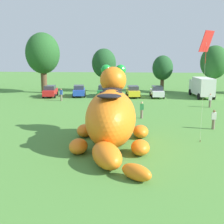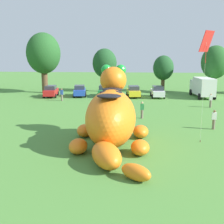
# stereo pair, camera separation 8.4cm
# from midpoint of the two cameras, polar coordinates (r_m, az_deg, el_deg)

# --- Properties ---
(ground_plane) EXTENTS (160.00, 160.00, 0.00)m
(ground_plane) POSITION_cam_midpoint_polar(r_m,az_deg,el_deg) (20.09, -0.49, -7.24)
(ground_plane) COLOR #4C8438
(giant_inflatable_creature) EXTENTS (5.68, 10.83, 5.62)m
(giant_inflatable_creature) POSITION_cam_midpoint_polar(r_m,az_deg,el_deg) (20.30, -0.29, -1.02)
(giant_inflatable_creature) COLOR orange
(giant_inflatable_creature) RESTS_ON ground
(car_red) EXTENTS (2.30, 4.27, 1.72)m
(car_red) POSITION_cam_midpoint_polar(r_m,az_deg,el_deg) (44.34, -12.25, 4.08)
(car_red) COLOR red
(car_red) RESTS_ON ground
(car_blue) EXTENTS (2.41, 4.31, 1.72)m
(car_blue) POSITION_cam_midpoint_polar(r_m,az_deg,el_deg) (44.09, -6.64, 4.23)
(car_blue) COLOR #2347B7
(car_blue) RESTS_ON ground
(car_green) EXTENTS (2.09, 4.17, 1.72)m
(car_green) POSITION_cam_midpoint_polar(r_m,az_deg,el_deg) (43.80, -1.71, 4.25)
(car_green) COLOR #1E7238
(car_green) RESTS_ON ground
(car_yellow) EXTENTS (2.31, 4.28, 1.72)m
(car_yellow) POSITION_cam_midpoint_polar(r_m,az_deg,el_deg) (43.11, 4.13, 4.11)
(car_yellow) COLOR yellow
(car_yellow) RESTS_ON ground
(car_white) EXTENTS (2.08, 4.17, 1.72)m
(car_white) POSITION_cam_midpoint_polar(r_m,az_deg,el_deg) (43.28, 8.91, 4.02)
(car_white) COLOR white
(car_white) RESTS_ON ground
(box_truck) EXTENTS (2.80, 6.55, 2.95)m
(box_truck) POSITION_cam_midpoint_polar(r_m,az_deg,el_deg) (44.98, 17.41, 4.87)
(box_truck) COLOR silver
(box_truck) RESTS_ON ground
(tree_left) EXTENTS (5.52, 5.52, 9.79)m
(tree_left) POSITION_cam_midpoint_polar(r_m,az_deg,el_deg) (48.92, -13.69, 11.22)
(tree_left) COLOR brown
(tree_left) RESTS_ON ground
(tree_mid_left) EXTENTS (4.10, 4.10, 7.28)m
(tree_mid_left) POSITION_cam_midpoint_polar(r_m,az_deg,el_deg) (49.29, -1.67, 9.63)
(tree_mid_left) COLOR brown
(tree_mid_left) RESTS_ON ground
(tree_centre_left) EXTENTS (3.46, 3.46, 6.14)m
(tree_centre_left) POSITION_cam_midpoint_polar(r_m,az_deg,el_deg) (49.73, 10.01, 8.62)
(tree_centre_left) COLOR brown
(tree_centre_left) RESTS_ON ground
(tree_centre) EXTENTS (4.34, 4.34, 7.70)m
(tree_centre) POSITION_cam_midpoint_polar(r_m,az_deg,el_deg) (48.70, 19.67, 9.27)
(tree_centre) COLOR brown
(tree_centre) RESTS_ON ground
(spectator_near_inflatable) EXTENTS (0.38, 0.26, 1.71)m
(spectator_near_inflatable) POSITION_cam_midpoint_polar(r_m,az_deg,el_deg) (29.10, 5.87, 0.39)
(spectator_near_inflatable) COLOR #726656
(spectator_near_inflatable) RESTS_ON ground
(spectator_mid_field) EXTENTS (0.38, 0.26, 1.71)m
(spectator_mid_field) POSITION_cam_midpoint_polar(r_m,az_deg,el_deg) (40.30, -10.15, 3.41)
(spectator_mid_field) COLOR #726656
(spectator_mid_field) RESTS_ON ground
(spectator_by_cars) EXTENTS (0.38, 0.26, 1.71)m
(spectator_by_cars) POSITION_cam_midpoint_polar(r_m,az_deg,el_deg) (36.82, 18.91, 2.19)
(spectator_by_cars) COLOR #726656
(spectator_by_cars) RESTS_ON ground
(spectator_wandering) EXTENTS (0.38, 0.26, 1.71)m
(spectator_wandering) POSITION_cam_midpoint_polar(r_m,az_deg,el_deg) (34.31, -0.17, 2.17)
(spectator_wandering) COLOR #726656
(spectator_wandering) RESTS_ON ground
(spectator_far_side) EXTENTS (0.38, 0.26, 1.71)m
(spectator_far_side) POSITION_cam_midpoint_polar(r_m,az_deg,el_deg) (26.30, 19.52, -1.45)
(spectator_far_side) COLOR #726656
(spectator_far_side) RESTS_ON ground
(tethered_flying_kite) EXTENTS (1.13, 1.13, 8.03)m
(tethered_flying_kite) POSITION_cam_midpoint_polar(r_m,az_deg,el_deg) (21.50, 18.20, 12.90)
(tethered_flying_kite) COLOR brown
(tethered_flying_kite) RESTS_ON ground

